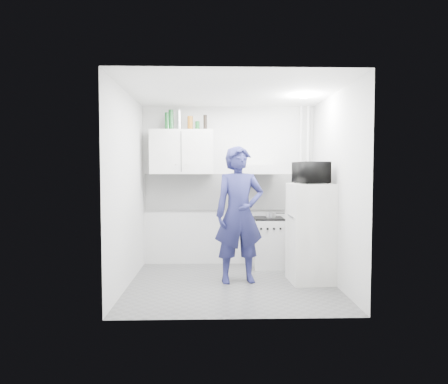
{
  "coord_description": "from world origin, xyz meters",
  "views": [
    {
      "loc": [
        -0.26,
        -5.34,
        1.55
      ],
      "look_at": [
        -0.1,
        0.3,
        1.25
      ],
      "focal_mm": 32.0,
      "sensor_mm": 36.0,
      "label": 1
    }
  ],
  "objects": [
    {
      "name": "pipe_a",
      "position": [
        1.3,
        1.17,
        1.3
      ],
      "size": [
        0.05,
        0.05,
        2.6
      ],
      "primitive_type": "cylinder",
      "color": "silver",
      "rests_on": "floor"
    },
    {
      "name": "pipe_b",
      "position": [
        1.18,
        1.17,
        1.3
      ],
      "size": [
        0.04,
        0.04,
        2.6
      ],
      "primitive_type": "cylinder",
      "color": "silver",
      "rests_on": "floor"
    },
    {
      "name": "microwave",
      "position": [
        1.1,
        0.14,
        1.52
      ],
      "size": [
        0.59,
        0.45,
        0.3
      ],
      "primitive_type": "imported",
      "rotation": [
        0.0,
        0.0,
        1.74
      ],
      "color": "black",
      "rests_on": "fridge"
    },
    {
      "name": "bottle_d",
      "position": [
        -0.8,
        1.07,
        2.36
      ],
      "size": [
        0.07,
        0.07,
        0.32
      ],
      "primitive_type": "cylinder",
      "color": "silver",
      "rests_on": "upper_cabinet"
    },
    {
      "name": "wall_left",
      "position": [
        -1.4,
        0.0,
        1.3
      ],
      "size": [
        0.0,
        2.6,
        2.6
      ],
      "primitive_type": "plane",
      "rotation": [
        1.57,
        0.0,
        1.57
      ],
      "color": "silver",
      "rests_on": "floor"
    },
    {
      "name": "wall_back",
      "position": [
        0.0,
        1.25,
        1.3
      ],
      "size": [
        2.8,
        0.0,
        2.8
      ],
      "primitive_type": "plane",
      "rotation": [
        1.57,
        0.0,
        0.0
      ],
      "color": "silver",
      "rests_on": "floor"
    },
    {
      "name": "ceiling_spot_fixture",
      "position": [
        1.0,
        0.2,
        2.57
      ],
      "size": [
        0.1,
        0.1,
        0.02
      ],
      "primitive_type": "cylinder",
      "color": "white",
      "rests_on": "ceiling"
    },
    {
      "name": "bottle_c",
      "position": [
        -0.92,
        1.07,
        2.36
      ],
      "size": [
        0.08,
        0.08,
        0.32
      ],
      "primitive_type": "cylinder",
      "color": "#144C1E",
      "rests_on": "upper_cabinet"
    },
    {
      "name": "range_hood",
      "position": [
        0.45,
        1.0,
        1.57
      ],
      "size": [
        0.6,
        0.5,
        0.14
      ],
      "primitive_type": "cube",
      "color": "silver",
      "rests_on": "wall_back"
    },
    {
      "name": "stove",
      "position": [
        0.64,
        1.0,
        0.39
      ],
      "size": [
        0.48,
        0.48,
        0.77
      ],
      "primitive_type": "cube",
      "color": "silver",
      "rests_on": "floor"
    },
    {
      "name": "saucepan",
      "position": [
        0.67,
        1.0,
        0.85
      ],
      "size": [
        0.16,
        0.16,
        0.09
      ],
      "primitive_type": "cylinder",
      "color": "silver",
      "rests_on": "stove_top"
    },
    {
      "name": "ceiling",
      "position": [
        0.0,
        0.0,
        2.6
      ],
      "size": [
        2.8,
        2.8,
        0.0
      ],
      "primitive_type": "plane",
      "color": "white",
      "rests_on": "wall_back"
    },
    {
      "name": "bottle_b",
      "position": [
        -0.98,
        1.07,
        2.34
      ],
      "size": [
        0.07,
        0.07,
        0.28
      ],
      "primitive_type": "cylinder",
      "color": "#144C1E",
      "rests_on": "upper_cabinet"
    },
    {
      "name": "backsplash",
      "position": [
        0.0,
        1.24,
        1.2
      ],
      "size": [
        2.74,
        0.03,
        0.6
      ],
      "primitive_type": "cube",
      "color": "white",
      "rests_on": "wall_back"
    },
    {
      "name": "person",
      "position": [
        0.11,
        0.16,
        0.95
      ],
      "size": [
        0.76,
        0.56,
        1.89
      ],
      "primitive_type": "imported",
      "rotation": [
        0.0,
        0.0,
        0.17
      ],
      "color": "#1F2050",
      "rests_on": "floor"
    },
    {
      "name": "bottle_e",
      "position": [
        -0.38,
        1.07,
        2.32
      ],
      "size": [
        0.06,
        0.06,
        0.24
      ],
      "primitive_type": "cylinder",
      "color": "black",
      "rests_on": "upper_cabinet"
    },
    {
      "name": "upper_cabinet",
      "position": [
        -0.75,
        1.07,
        1.85
      ],
      "size": [
        1.0,
        0.35,
        0.7
      ],
      "primitive_type": "cube",
      "color": "white",
      "rests_on": "wall_back"
    },
    {
      "name": "wall_right",
      "position": [
        1.4,
        0.0,
        1.3
      ],
      "size": [
        0.0,
        2.6,
        2.6
      ],
      "primitive_type": "plane",
      "rotation": [
        1.57,
        0.0,
        -1.57
      ],
      "color": "silver",
      "rests_on": "floor"
    },
    {
      "name": "fridge",
      "position": [
        1.1,
        0.14,
        0.69
      ],
      "size": [
        0.61,
        0.61,
        1.37
      ],
      "primitive_type": "cube",
      "rotation": [
        0.0,
        0.0,
        0.06
      ],
      "color": "white",
      "rests_on": "floor"
    },
    {
      "name": "canister_b",
      "position": [
        -0.5,
        1.07,
        2.27
      ],
      "size": [
        0.07,
        0.07,
        0.14
      ],
      "primitive_type": "cylinder",
      "color": "#144C1E",
      "rests_on": "upper_cabinet"
    },
    {
      "name": "floor",
      "position": [
        0.0,
        0.0,
        0.0
      ],
      "size": [
        2.8,
        2.8,
        0.0
      ],
      "primitive_type": "plane",
      "color": "#575757",
      "rests_on": "ground"
    },
    {
      "name": "stove_top",
      "position": [
        0.64,
        1.0,
        0.79
      ],
      "size": [
        0.46,
        0.46,
        0.03
      ],
      "primitive_type": "cube",
      "color": "black",
      "rests_on": "stove"
    },
    {
      "name": "canister_a",
      "position": [
        -0.62,
        1.07,
        2.31
      ],
      "size": [
        0.09,
        0.09,
        0.22
      ],
      "primitive_type": "cylinder",
      "color": "brown",
      "rests_on": "upper_cabinet"
    }
  ]
}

